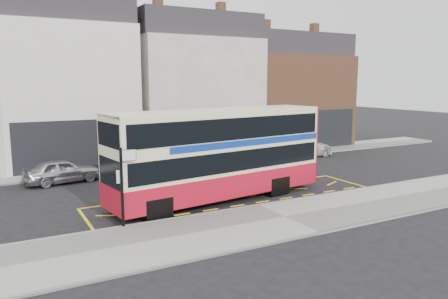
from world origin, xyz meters
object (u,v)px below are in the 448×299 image
street_tree_right (243,114)px  bus_stop_post (123,179)px  car_white (299,147)px  double_decker_bus (220,153)px  car_silver (62,171)px  car_grey (130,164)px

street_tree_right → bus_stop_post: bearing=-135.1°
car_white → double_decker_bus: bearing=124.0°
car_silver → car_white: car_white is taller
car_silver → car_white: size_ratio=0.76×
double_decker_bus → car_silver: 9.38m
double_decker_bus → car_grey: size_ratio=2.92×
car_white → car_grey: bearing=88.3°
bus_stop_post → street_tree_right: bearing=52.1°
street_tree_right → double_decker_bus: bearing=-125.5°
bus_stop_post → car_silver: 9.20m
bus_stop_post → car_silver: (-0.91, 9.07, -1.26)m
car_silver → street_tree_right: 14.21m
car_silver → car_white: 16.47m
bus_stop_post → car_grey: bus_stop_post is taller
double_decker_bus → car_white: size_ratio=2.07×
bus_stop_post → car_white: bus_stop_post is taller
car_silver → bus_stop_post: bearing=176.1°
car_grey → double_decker_bus: bearing=-150.9°
car_grey → street_tree_right: size_ratio=0.83×
car_white → street_tree_right: 4.87m
car_silver → car_white: bearing=-98.2°
double_decker_bus → bus_stop_post: 5.47m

